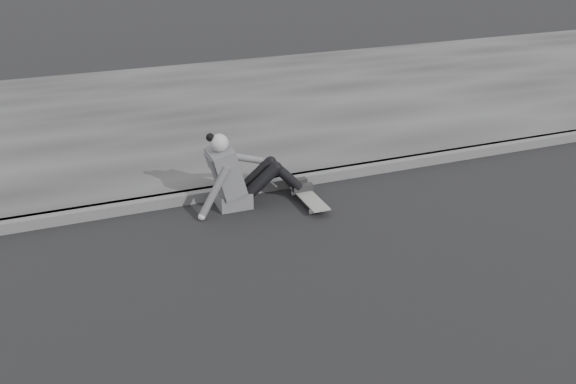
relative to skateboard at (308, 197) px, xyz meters
name	(u,v)px	position (x,y,z in m)	size (l,w,h in m)	color
ground	(553,264)	(1.63, -2.05, -0.07)	(80.00, 80.00, 0.00)	black
curb	(409,162)	(1.63, 0.53, -0.01)	(24.00, 0.16, 0.12)	#4F4F4F
sidewalk	(314,99)	(1.63, 3.55, -0.01)	(24.00, 6.00, 0.12)	#353535
skateboard	(308,197)	(0.00, 0.00, 0.00)	(0.20, 0.78, 0.09)	#A3A39E
seated_woman	(238,175)	(-0.73, 0.25, 0.29)	(1.38, 0.46, 0.88)	#515153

